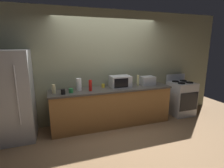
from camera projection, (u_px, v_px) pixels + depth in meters
ground_plane at (118, 131)px, 3.90m from camera, size 8.00×8.00×0.00m
back_wall at (107, 67)px, 4.35m from camera, size 6.40×0.10×2.70m
counter_run at (112, 106)px, 4.17m from camera, size 2.84×0.64×0.90m
refrigerator at (13, 96)px, 3.43m from camera, size 0.72×0.73×1.80m
stove_range at (181, 98)px, 4.80m from camera, size 0.60×0.61×1.08m
microwave at (120, 81)px, 4.16m from camera, size 0.48×0.35×0.27m
toaster_oven at (148, 81)px, 4.41m from camera, size 0.34×0.26×0.21m
paper_towel_roll at (79, 84)px, 3.85m from camera, size 0.12×0.12×0.27m
bottle_hand_soap at (54, 89)px, 3.63m from camera, size 0.08×0.08×0.19m
bottle_hot_sauce at (90, 85)px, 3.82m from camera, size 0.07×0.07×0.24m
bottle_vinegar at (138, 80)px, 4.30m from camera, size 0.06×0.06×0.26m
mug_green at (71, 91)px, 3.69m from camera, size 0.09×0.09×0.09m
mug_yellow at (103, 86)px, 4.13m from camera, size 0.08×0.08×0.09m
mug_black at (63, 92)px, 3.56m from camera, size 0.09×0.09×0.11m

